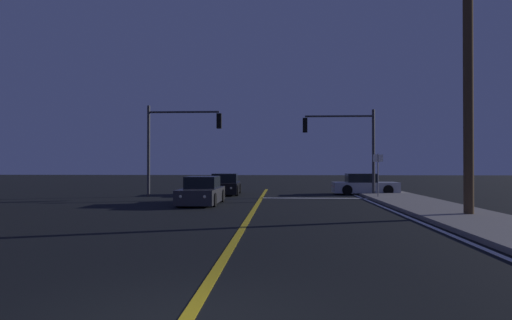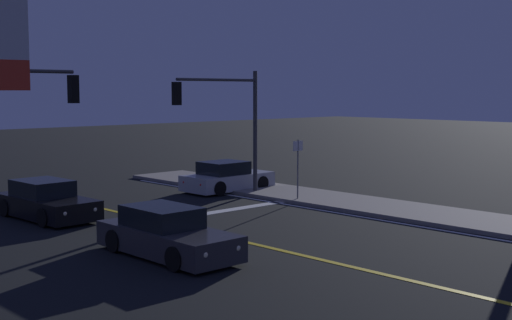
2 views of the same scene
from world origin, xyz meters
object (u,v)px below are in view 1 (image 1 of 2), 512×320
Objects in this scene: utility_pole_right at (468,62)px; car_side_waiting_black at (225,185)px; car_far_approaching_silver at (364,185)px; traffic_signal_far_left at (176,135)px; car_lead_oncoming_charcoal at (202,192)px; traffic_signal_near_right at (346,138)px; street_sign_corner at (378,169)px.

car_side_waiting_black is at bearing 129.31° from utility_pole_right.
traffic_signal_far_left is (-11.65, -2.92, 3.11)m from car_far_approaching_silver.
car_lead_oncoming_charcoal is 10.66m from traffic_signal_near_right.
car_side_waiting_black is 0.83× the size of traffic_signal_far_left.
car_far_approaching_silver is 12.41m from traffic_signal_far_left.
car_far_approaching_silver is 0.78× the size of traffic_signal_near_right.
car_side_waiting_black and car_lead_oncoming_charcoal have the same top height.
car_lead_oncoming_charcoal is 0.84× the size of traffic_signal_far_left.
traffic_signal_near_right reaches higher than street_sign_corner.
traffic_signal_far_left is at bearing 141.48° from utility_pole_right.
car_side_waiting_black is 0.98× the size of car_lead_oncoming_charcoal.
traffic_signal_near_right reaches higher than car_far_approaching_silver.
car_lead_oncoming_charcoal is 1.81× the size of street_sign_corner.
utility_pole_right reaches higher than car_far_approaching_silver.
traffic_signal_near_right is at bearing -41.73° from car_far_approaching_silver.
street_sign_corner is (-1.40, 9.00, -3.93)m from utility_pole_right.
traffic_signal_far_left is 0.50× the size of utility_pole_right.
car_side_waiting_black is 1.09× the size of car_far_approaching_silver.
car_side_waiting_black is at bearing -91.56° from car_lead_oncoming_charcoal.
traffic_signal_near_right is (7.63, -0.90, 3.00)m from car_side_waiting_black.
utility_pole_right is 9.92m from street_sign_corner.
traffic_signal_far_left is 16.81m from utility_pole_right.
utility_pole_right reaches higher than traffic_signal_near_right.
car_side_waiting_black is at bearing 157.66° from street_sign_corner.
car_far_approaching_silver is 0.76× the size of traffic_signal_far_left.
traffic_signal_near_right is at bearing 115.91° from street_sign_corner.
car_side_waiting_black is 1.79× the size of street_sign_corner.
car_far_approaching_silver is (8.98, 0.62, -0.00)m from car_side_waiting_black.
car_side_waiting_black is at bearing -6.70° from traffic_signal_near_right.
street_sign_corner is at bearing 0.05° from car_far_approaching_silver.
street_sign_corner reaches higher than car_lead_oncoming_charcoal.
traffic_signal_far_left is (-2.67, -2.30, 3.11)m from car_side_waiting_black.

